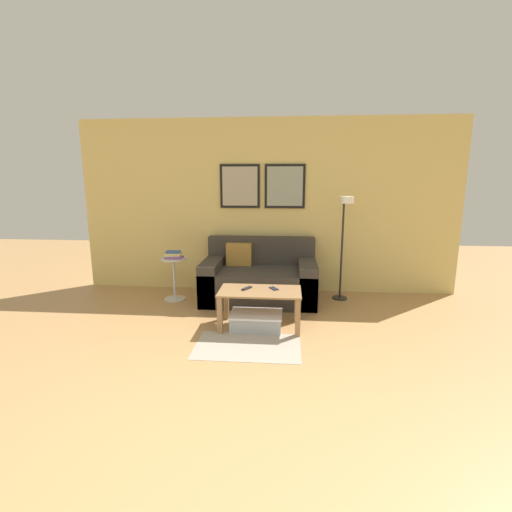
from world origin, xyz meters
TOP-DOWN VIEW (x-y plane):
  - ground_plane at (0.00, 0.00)m, footprint 16.00×16.00m
  - wall_back at (-0.00, 3.71)m, footprint 5.60×0.09m
  - area_rug at (-0.07, 1.67)m, footprint 1.08×0.68m
  - couch at (-0.07, 3.21)m, footprint 1.56×0.95m
  - coffee_table at (0.01, 2.19)m, footprint 0.93×0.51m
  - storage_bin at (-0.03, 2.15)m, footprint 0.59×0.40m
  - floor_lamp at (1.08, 3.20)m, footprint 0.21×0.41m
  - side_table at (-1.27, 3.09)m, footprint 0.36×0.36m
  - book_stack at (-1.26, 3.09)m, footprint 0.25×0.19m
  - remote_control at (-0.14, 2.23)m, footprint 0.11×0.15m
  - cell_phone at (0.17, 2.26)m, footprint 0.13×0.15m

SIDE VIEW (x-z plane):
  - ground_plane at x=0.00m, z-range 0.00..0.00m
  - area_rug at x=-0.07m, z-range 0.00..0.01m
  - storage_bin at x=-0.03m, z-range 0.00..0.18m
  - couch at x=-0.07m, z-range -0.13..0.72m
  - coffee_table at x=0.01m, z-range 0.13..0.57m
  - side_table at x=-1.27m, z-range 0.06..0.66m
  - cell_phone at x=0.17m, z-range 0.44..0.45m
  - remote_control at x=-0.14m, z-range 0.44..0.46m
  - book_stack at x=-1.26m, z-range 0.60..0.70m
  - floor_lamp at x=1.08m, z-range 0.27..1.73m
  - wall_back at x=0.00m, z-range 0.01..2.56m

